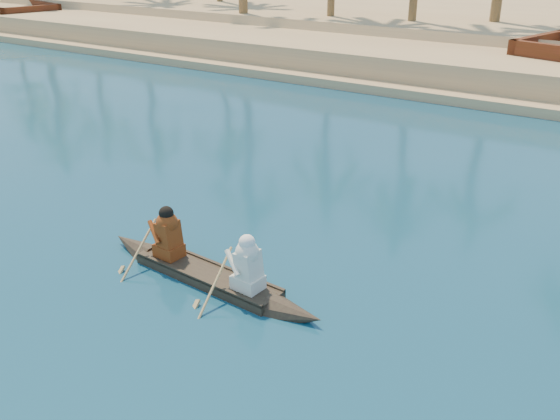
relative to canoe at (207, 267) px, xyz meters
The scene contains 3 objects.
shrub_cluster 24.56m from the canoe, 89.33° to the left, with size 100.00×6.00×2.40m, color #1B4017, non-canonical shape.
canoe is the anchor object (origin of this frame).
barge_left 40.65m from the canoe, 150.45° to the left, with size 12.51×6.82×1.98m.
Camera 1 is at (6.38, -0.75, 5.91)m, focal length 40.00 mm.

